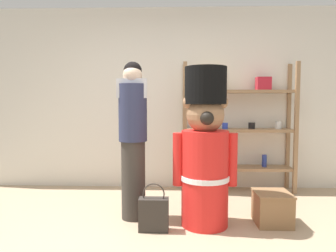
# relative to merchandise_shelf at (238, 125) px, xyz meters

# --- Properties ---
(back_wall) EXTENTS (6.40, 0.12, 2.60)m
(back_wall) POSITION_rel_merchandise_shelf_xyz_m (-0.90, 0.22, 0.37)
(back_wall) COLOR silver
(back_wall) RESTS_ON ground_plane
(merchandise_shelf) EXTENTS (1.54, 0.35, 1.79)m
(merchandise_shelf) POSITION_rel_merchandise_shelf_xyz_m (0.00, 0.00, 0.00)
(merchandise_shelf) COLOR #93704C
(merchandise_shelf) RESTS_ON ground_plane
(teddy_bear_guard) EXTENTS (0.65, 0.49, 1.59)m
(teddy_bear_guard) POSITION_rel_merchandise_shelf_xyz_m (-0.57, -1.26, -0.18)
(teddy_bear_guard) COLOR red
(teddy_bear_guard) RESTS_ON ground_plane
(person_shopper) EXTENTS (0.31, 0.30, 1.67)m
(person_shopper) POSITION_rel_merchandise_shelf_xyz_m (-1.32, -1.09, -0.05)
(person_shopper) COLOR #38332D
(person_shopper) RESTS_ON ground_plane
(shopping_bag) EXTENTS (0.29, 0.13, 0.47)m
(shopping_bag) POSITION_rel_merchandise_shelf_xyz_m (-1.08, -1.42, -0.77)
(shopping_bag) COLOR #332D28
(shopping_bag) RESTS_ON ground_plane
(display_crate) EXTENTS (0.35, 0.37, 0.33)m
(display_crate) POSITION_rel_merchandise_shelf_xyz_m (0.12, -1.21, -0.77)
(display_crate) COLOR olive
(display_crate) RESTS_ON ground_plane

